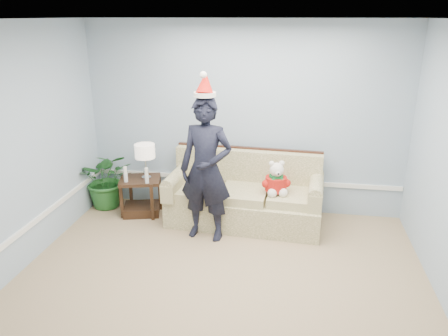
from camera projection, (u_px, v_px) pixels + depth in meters
name	position (u px, v px, depth m)	size (l,w,h in m)	color
room_shell	(209.00, 183.00, 3.80)	(4.54, 5.04, 2.74)	tan
wainscot_trim	(135.00, 211.00, 5.38)	(4.49, 4.99, 0.06)	white
sofa	(245.00, 198.00, 6.04)	(2.13, 1.01, 0.97)	#606731
side_table	(141.00, 200.00, 6.30)	(0.66, 0.60, 0.54)	#321E12
table_lamp	(145.00, 153.00, 6.07)	(0.28, 0.28, 0.50)	silver
candle_pair	(136.00, 175.00, 6.02)	(0.36, 0.06, 0.22)	silver
houseplant	(107.00, 179.00, 6.47)	(0.79, 0.68, 0.87)	#205B23
man	(206.00, 170.00, 5.41)	(0.67, 0.44, 1.84)	black
santa_hat	(205.00, 85.00, 5.08)	(0.27, 0.31, 0.31)	silver
teddy_bear	(276.00, 182.00, 5.70)	(0.34, 0.35, 0.46)	silver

